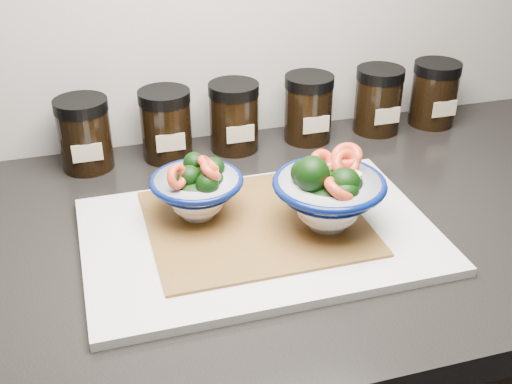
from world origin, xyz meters
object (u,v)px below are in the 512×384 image
object	(u,v)px
cutting_board	(259,235)
spice_jar_c	(234,117)
spice_jar_b	(166,125)
spice_jar_a	(85,134)
spice_jar_e	(378,100)
bowl_left	(197,189)
spice_jar_d	(308,108)
bowl_right	(329,194)
spice_jar_f	(434,93)

from	to	relation	value
cutting_board	spice_jar_c	size ratio (longest dim) A/B	3.98
spice_jar_b	spice_jar_c	bearing A→B (deg)	0.00
spice_jar_a	spice_jar_e	world-z (taller)	same
spice_jar_e	bowl_left	bearing A→B (deg)	-149.41
spice_jar_c	spice_jar_d	xyz separation A→B (m)	(0.13, 0.00, 0.00)
bowl_left	spice_jar_e	world-z (taller)	same
bowl_right	spice_jar_a	size ratio (longest dim) A/B	1.29
spice_jar_d	spice_jar_f	xyz separation A→B (m)	(0.24, 0.00, 0.00)
spice_jar_b	spice_jar_c	size ratio (longest dim) A/B	1.00
bowl_left	spice_jar_c	distance (m)	0.24
spice_jar_d	spice_jar_b	bearing A→B (deg)	180.00
spice_jar_a	spice_jar_d	size ratio (longest dim) A/B	1.00
bowl_right	spice_jar_b	world-z (taller)	bowl_right
bowl_left	bowl_right	distance (m)	0.17
cutting_board	spice_jar_a	xyz separation A→B (m)	(-0.20, 0.27, 0.05)
spice_jar_b	cutting_board	bearing A→B (deg)	-74.85
spice_jar_c	spice_jar_d	bearing A→B (deg)	0.00
cutting_board	spice_jar_c	distance (m)	0.28
spice_jar_a	spice_jar_b	bearing A→B (deg)	0.00
spice_jar_d	spice_jar_e	bearing A→B (deg)	0.00
spice_jar_b	spice_jar_f	size ratio (longest dim) A/B	1.00
bowl_left	spice_jar_a	xyz separation A→B (m)	(-0.13, 0.21, 0.00)
spice_jar_b	bowl_right	bearing A→B (deg)	-60.82
cutting_board	bowl_left	distance (m)	0.10
spice_jar_c	cutting_board	bearing A→B (deg)	-98.02
bowl_right	spice_jar_a	world-z (taller)	bowl_right
cutting_board	spice_jar_b	xyz separation A→B (m)	(-0.07, 0.27, 0.05)
spice_jar_a	spice_jar_d	xyz separation A→B (m)	(0.37, 0.00, 0.00)
spice_jar_b	spice_jar_d	size ratio (longest dim) A/B	1.00
cutting_board	spice_jar_d	world-z (taller)	spice_jar_d
cutting_board	spice_jar_e	xyz separation A→B (m)	(0.30, 0.27, 0.05)
bowl_right	spice_jar_d	size ratio (longest dim) A/B	1.29
bowl_right	spice_jar_b	size ratio (longest dim) A/B	1.29
cutting_board	spice_jar_f	bearing A→B (deg)	33.85
cutting_board	spice_jar_e	distance (m)	0.40
bowl_left	spice_jar_a	bearing A→B (deg)	121.45
bowl_left	spice_jar_d	xyz separation A→B (m)	(0.23, 0.21, 0.00)
spice_jar_a	spice_jar_c	world-z (taller)	same
spice_jar_e	spice_jar_f	world-z (taller)	same
spice_jar_f	bowl_right	bearing A→B (deg)	-137.83
cutting_board	spice_jar_b	world-z (taller)	spice_jar_b
bowl_right	spice_jar_f	xyz separation A→B (m)	(0.32, 0.29, -0.01)
cutting_board	spice_jar_e	bearing A→B (deg)	42.55
bowl_left	spice_jar_a	distance (m)	0.25
spice_jar_b	spice_jar_c	xyz separation A→B (m)	(0.11, 0.00, 0.00)
bowl_right	cutting_board	bearing A→B (deg)	169.48
cutting_board	bowl_left	xyz separation A→B (m)	(-0.07, 0.06, 0.05)
bowl_left	spice_jar_f	size ratio (longest dim) A/B	1.09
spice_jar_e	cutting_board	bearing A→B (deg)	-137.45
spice_jar_b	spice_jar_e	world-z (taller)	same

